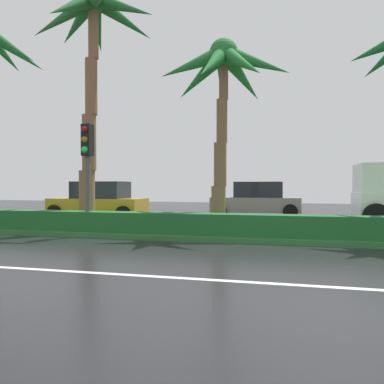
{
  "coord_description": "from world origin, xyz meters",
  "views": [
    {
      "loc": [
        -0.52,
        -4.25,
        1.57
      ],
      "look_at": [
        -4.21,
        10.49,
        1.29
      ],
      "focal_mm": 36.39,
      "sensor_mm": 36.0,
      "label": 1
    }
  ],
  "objects_px": {
    "palm_tree_mid_left": "(93,38)",
    "car_in_traffic_leading": "(99,201)",
    "traffic_signal_median_left": "(87,156)",
    "palm_tree_centre_left": "(223,78)",
    "car_in_traffic_second": "(257,200)"
  },
  "relations": [
    {
      "from": "car_in_traffic_leading",
      "to": "palm_tree_mid_left",
      "type": "bearing_deg",
      "value": 115.23
    },
    {
      "from": "traffic_signal_median_left",
      "to": "car_in_traffic_leading",
      "type": "bearing_deg",
      "value": 114.3
    },
    {
      "from": "palm_tree_mid_left",
      "to": "traffic_signal_median_left",
      "type": "relative_size",
      "value": 2.46
    },
    {
      "from": "palm_tree_centre_left",
      "to": "car_in_traffic_second",
      "type": "relative_size",
      "value": 1.41
    },
    {
      "from": "car_in_traffic_leading",
      "to": "car_in_traffic_second",
      "type": "xyz_separation_m",
      "value": [
        6.88,
        3.17,
        0.0
      ]
    },
    {
      "from": "palm_tree_centre_left",
      "to": "palm_tree_mid_left",
      "type": "bearing_deg",
      "value": -178.15
    },
    {
      "from": "car_in_traffic_second",
      "to": "traffic_signal_median_left",
      "type": "bearing_deg",
      "value": 62.86
    },
    {
      "from": "car_in_traffic_leading",
      "to": "palm_tree_centre_left",
      "type": "bearing_deg",
      "value": 148.63
    },
    {
      "from": "car_in_traffic_leading",
      "to": "car_in_traffic_second",
      "type": "bearing_deg",
      "value": -155.22
    },
    {
      "from": "palm_tree_mid_left",
      "to": "car_in_traffic_leading",
      "type": "height_order",
      "value": "palm_tree_mid_left"
    },
    {
      "from": "palm_tree_centre_left",
      "to": "car_in_traffic_leading",
      "type": "relative_size",
      "value": 1.41
    },
    {
      "from": "traffic_signal_median_left",
      "to": "palm_tree_mid_left",
      "type": "bearing_deg",
      "value": 111.56
    },
    {
      "from": "traffic_signal_median_left",
      "to": "car_in_traffic_leading",
      "type": "relative_size",
      "value": 0.77
    },
    {
      "from": "palm_tree_centre_left",
      "to": "car_in_traffic_second",
      "type": "height_order",
      "value": "palm_tree_centre_left"
    },
    {
      "from": "palm_tree_mid_left",
      "to": "traffic_signal_median_left",
      "type": "distance_m",
      "value": 4.4
    }
  ]
}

